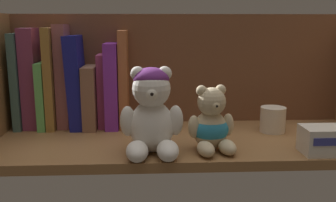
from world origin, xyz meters
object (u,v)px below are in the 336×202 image
book_0 (21,80)px  book_4 (64,76)px  book_5 (78,81)px  small_product_box (328,140)px  book_9 (124,78)px  pillar_candle (273,119)px  book_8 (113,84)px  teddy_bear_larger (152,113)px  teddy_bear_smaller (211,125)px  book_1 (33,78)px  book_3 (54,78)px  book_6 (92,95)px  book_2 (46,94)px  book_7 (103,90)px

book_0 → book_4: size_ratio=0.92×
book_5 → small_product_box: book_5 is taller
book_0 → book_9: size_ratio=0.97×
pillar_candle → book_5: bearing=169.9°
book_8 → teddy_bear_larger: book_8 is taller
pillar_candle → small_product_box: 16.53cm
teddy_bear_smaller → book_0: bearing=154.7°
book_0 → pillar_candle: size_ratio=3.86×
book_0 → book_8: 22.32cm
book_8 → teddy_bear_smaller: 30.10cm
book_1 → book_9: 22.20cm
book_1 → book_4: book_4 is taller
book_0 → small_product_box: book_0 is taller
book_3 → book_5: 5.87cm
pillar_candle → teddy_bear_larger: bearing=-154.5°
book_9 → small_product_box: size_ratio=2.35×
book_1 → book_6: size_ratio=1.59×
teddy_bear_larger → book_8: bearing=113.2°
book_8 → book_3: bearing=180.0°
pillar_candle → book_9: bearing=166.7°
book_4 → teddy_bear_smaller: size_ratio=1.89×
book_3 → book_6: book_3 is taller
small_product_box → book_8: bearing=151.6°
book_6 → pillar_candle: bearing=-10.9°
book_2 → book_9: (19.28, 0.00, 3.73)cm
book_1 → book_2: size_ratio=1.50×
book_5 → book_1: bearing=180.0°
teddy_bear_smaller → small_product_box: 22.91cm
book_1 → book_5: 10.85cm
book_6 → teddy_bear_smaller: book_6 is taller
book_7 → book_3: bearing=180.0°
book_0 → book_8: book_0 is taller
pillar_candle → book_8: bearing=167.6°
book_7 → book_0: bearing=180.0°
book_0 → pillar_candle: (60.27, -8.32, -8.49)cm
book_7 → teddy_bear_larger: (12.01, -21.96, -0.81)cm
book_4 → book_9: bearing=0.0°
book_7 → book_2: bearing=180.0°
book_6 → teddy_bear_smaller: (26.49, -20.63, -2.39)cm
book_4 → book_7: book_4 is taller
book_8 → teddy_bear_smaller: book_8 is taller
book_0 → small_product_box: bearing=-19.8°
book_7 → pillar_candle: bearing=-11.6°
book_0 → book_6: book_0 is taller
teddy_bear_larger → small_product_box: teddy_bear_larger is taller
book_8 → book_0: bearing=180.0°
book_4 → teddy_bear_smaller: bearing=-31.9°
book_6 → small_product_box: (49.05, -23.76, -4.92)cm
teddy_bear_larger → small_product_box: 34.93cm
book_0 → book_1: size_ratio=0.95×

